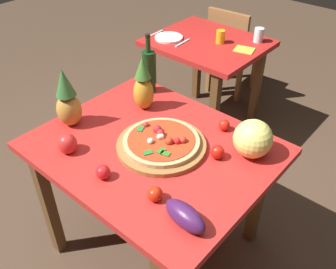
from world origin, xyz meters
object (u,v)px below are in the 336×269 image
Objects in this scene: knife_utensil at (183,43)px; napkin_folded at (244,50)px; tomato_by_bottle at (224,125)px; tomato_near_board at (217,152)px; display_table at (154,160)px; pizza at (162,141)px; melon at (253,139)px; bell_pepper at (67,144)px; dinner_plate at (169,38)px; tomato_beside_pepper at (103,172)px; tomato_at_corner at (155,194)px; fork_utensil at (156,34)px; pineapple_right at (67,101)px; drinking_glass_water at (259,35)px; dining_chair at (231,47)px; background_table at (207,57)px; wine_bottle at (149,71)px; drinking_glass_juice at (220,37)px; pizza_board at (161,145)px; pineapple_left at (143,86)px; eggplant at (185,216)px.

knife_utensil reaches higher than napkin_folded.
tomato_by_bottle is 0.23m from tomato_near_board.
pizza reaches higher than display_table.
melon reaches higher than bell_pepper.
dinner_plate is 1.22× the size of knife_utensil.
tomato_beside_pepper is at bearing -99.12° from pizza.
pizza is at bearing 127.15° from tomato_at_corner.
tomato_beside_pepper is 0.37× the size of fork_utensil.
pineapple_right is at bearing -69.98° from fork_utensil.
bell_pepper is 0.57× the size of knife_utensil.
pineapple_right is at bearing 171.26° from tomato_at_corner.
drinking_glass_water is at bearing 97.66° from tomato_beside_pepper.
drinking_glass_water is (-0.44, 1.12, 0.02)m from tomato_by_bottle.
melon is at bearing -61.62° from drinking_glass_water.
dining_chair is 1.75m from tomato_by_bottle.
display_table is at bearing -65.61° from background_table.
drinking_glass_water reaches higher than tomato_at_corner.
knife_utensil is at bearing 100.10° from pineapple_right.
tomato_near_board reaches higher than fork_utensil.
drinking_glass_water reaches higher than tomato_near_board.
dinner_plate is at bearing -2.26° from fork_utensil.
pineapple_right is at bearing -154.41° from melon.
wine_bottle is 0.89m from drinking_glass_juice.
pineapple_left reaches higher than pizza_board.
fork_utensil reaches higher than background_table.
tomato_near_board reaches higher than pizza_board.
tomato_beside_pepper is at bearing -64.08° from pineapple_left.
pineapple_left is 2.93× the size of drinking_glass_water.
tomato_at_corner is at bearing -46.21° from display_table.
display_table is 0.38m from tomato_at_corner.
bell_pepper reaches higher than dinner_plate.
drinking_glass_juice is at bearing 105.92° from tomato_beside_pepper.
tomato_at_corner reaches higher than fork_utensil.
tomato_at_corner is at bearing 4.66° from bell_pepper.
dining_chair is at bearing 104.67° from pineapple_left.
melon is at bearing -57.15° from napkin_folded.
drinking_glass_water is 0.21m from napkin_folded.
pizza is 0.44m from melon.
pizza reaches higher than dinner_plate.
tomato_at_corner is 0.67× the size of drinking_glass_juice.
drinking_glass_water is at bearing 90.90° from napkin_folded.
tomato_near_board is at bearing 37.16° from bell_pepper.
knife_utensil is at bearing -125.59° from background_table.
pineapple_left is (-0.27, 0.22, 0.24)m from display_table.
eggplant is at bearing 2.14° from bell_pepper.
pizza is at bearing -67.98° from drinking_glass_juice.
display_table is at bearing -146.94° from melon.
pineapple_left is 5.22× the size of tomato_by_bottle.
display_table is 1.34m from background_table.
pizza_board is 6.46× the size of tomato_near_board.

